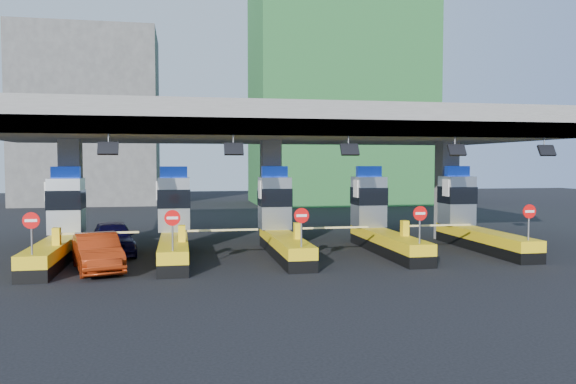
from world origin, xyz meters
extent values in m
plane|color=black|center=(0.00, 0.00, 0.00)|extent=(120.00, 120.00, 0.00)
cube|color=slate|center=(0.00, 3.00, 6.25)|extent=(28.00, 12.00, 1.50)
cube|color=#4C4C49|center=(0.00, -2.70, 5.85)|extent=(28.00, 0.60, 0.70)
cube|color=slate|center=(-10.00, 3.00, 2.75)|extent=(1.00, 1.00, 5.50)
cube|color=slate|center=(0.00, 3.00, 2.75)|extent=(1.00, 1.00, 5.50)
cube|color=slate|center=(10.00, 3.00, 2.75)|extent=(1.00, 1.00, 5.50)
cylinder|color=slate|center=(-7.50, -2.70, 5.25)|extent=(0.06, 0.06, 0.50)
cube|color=black|center=(-7.50, -2.90, 4.90)|extent=(0.80, 0.38, 0.54)
cylinder|color=slate|center=(-2.50, -2.70, 5.25)|extent=(0.06, 0.06, 0.50)
cube|color=black|center=(-2.50, -2.90, 4.90)|extent=(0.80, 0.38, 0.54)
cylinder|color=slate|center=(2.50, -2.70, 5.25)|extent=(0.06, 0.06, 0.50)
cube|color=black|center=(2.50, -2.90, 4.90)|extent=(0.80, 0.38, 0.54)
cylinder|color=slate|center=(7.50, -2.70, 5.25)|extent=(0.06, 0.06, 0.50)
cube|color=black|center=(7.50, -2.90, 4.90)|extent=(0.80, 0.38, 0.54)
cylinder|color=slate|center=(12.00, -2.70, 5.25)|extent=(0.06, 0.06, 0.50)
cube|color=black|center=(12.00, -2.90, 4.90)|extent=(0.80, 0.38, 0.54)
cube|color=black|center=(-10.00, -1.00, 0.25)|extent=(1.20, 8.00, 0.50)
cube|color=#E5B70C|center=(-10.00, -1.00, 0.75)|extent=(1.20, 8.00, 0.50)
cube|color=#9EA3A8|center=(-10.00, 1.80, 2.30)|extent=(1.50, 1.50, 2.60)
cube|color=black|center=(-10.00, 1.78, 2.60)|extent=(1.56, 1.56, 0.90)
cube|color=#0C2DBF|center=(-10.00, 1.80, 3.88)|extent=(1.30, 0.35, 0.55)
cube|color=white|center=(-10.80, 1.50, 3.00)|extent=(0.06, 0.70, 0.90)
cylinder|color=slate|center=(-10.00, -4.60, 1.65)|extent=(0.07, 0.07, 1.30)
cylinder|color=red|center=(-10.00, -4.63, 2.25)|extent=(0.60, 0.04, 0.60)
cube|color=white|center=(-10.00, -4.65, 2.25)|extent=(0.42, 0.02, 0.10)
cube|color=#E5B70C|center=(-9.65, -2.20, 1.35)|extent=(0.30, 0.35, 0.70)
cube|color=white|center=(-8.00, -2.20, 1.45)|extent=(3.20, 0.08, 0.08)
cube|color=black|center=(-5.00, -1.00, 0.25)|extent=(1.20, 8.00, 0.50)
cube|color=#E5B70C|center=(-5.00, -1.00, 0.75)|extent=(1.20, 8.00, 0.50)
cube|color=#9EA3A8|center=(-5.00, 1.80, 2.30)|extent=(1.50, 1.50, 2.60)
cube|color=black|center=(-5.00, 1.78, 2.60)|extent=(1.56, 1.56, 0.90)
cube|color=#0C2DBF|center=(-5.00, 1.80, 3.88)|extent=(1.30, 0.35, 0.55)
cube|color=white|center=(-5.80, 1.50, 3.00)|extent=(0.06, 0.70, 0.90)
cylinder|color=slate|center=(-5.00, -4.60, 1.65)|extent=(0.07, 0.07, 1.30)
cylinder|color=red|center=(-5.00, -4.63, 2.25)|extent=(0.60, 0.04, 0.60)
cube|color=white|center=(-5.00, -4.65, 2.25)|extent=(0.42, 0.02, 0.10)
cube|color=#E5B70C|center=(-4.65, -2.20, 1.35)|extent=(0.30, 0.35, 0.70)
cube|color=white|center=(-3.00, -2.20, 1.45)|extent=(3.20, 0.08, 0.08)
cube|color=black|center=(0.00, -1.00, 0.25)|extent=(1.20, 8.00, 0.50)
cube|color=#E5B70C|center=(0.00, -1.00, 0.75)|extent=(1.20, 8.00, 0.50)
cube|color=#9EA3A8|center=(0.00, 1.80, 2.30)|extent=(1.50, 1.50, 2.60)
cube|color=black|center=(0.00, 1.78, 2.60)|extent=(1.56, 1.56, 0.90)
cube|color=#0C2DBF|center=(0.00, 1.80, 3.88)|extent=(1.30, 0.35, 0.55)
cube|color=white|center=(-0.80, 1.50, 3.00)|extent=(0.06, 0.70, 0.90)
cylinder|color=slate|center=(0.00, -4.60, 1.65)|extent=(0.07, 0.07, 1.30)
cylinder|color=red|center=(0.00, -4.63, 2.25)|extent=(0.60, 0.04, 0.60)
cube|color=white|center=(0.00, -4.65, 2.25)|extent=(0.42, 0.02, 0.10)
cube|color=#E5B70C|center=(0.35, -2.20, 1.35)|extent=(0.30, 0.35, 0.70)
cube|color=white|center=(2.00, -2.20, 1.45)|extent=(3.20, 0.08, 0.08)
cube|color=black|center=(5.00, -1.00, 0.25)|extent=(1.20, 8.00, 0.50)
cube|color=#E5B70C|center=(5.00, -1.00, 0.75)|extent=(1.20, 8.00, 0.50)
cube|color=#9EA3A8|center=(5.00, 1.80, 2.30)|extent=(1.50, 1.50, 2.60)
cube|color=black|center=(5.00, 1.78, 2.60)|extent=(1.56, 1.56, 0.90)
cube|color=#0C2DBF|center=(5.00, 1.80, 3.88)|extent=(1.30, 0.35, 0.55)
cube|color=white|center=(4.20, 1.50, 3.00)|extent=(0.06, 0.70, 0.90)
cylinder|color=slate|center=(5.00, -4.60, 1.65)|extent=(0.07, 0.07, 1.30)
cylinder|color=red|center=(5.00, -4.63, 2.25)|extent=(0.60, 0.04, 0.60)
cube|color=white|center=(5.00, -4.65, 2.25)|extent=(0.42, 0.02, 0.10)
cube|color=#E5B70C|center=(5.35, -2.20, 1.35)|extent=(0.30, 0.35, 0.70)
cube|color=white|center=(7.00, -2.20, 1.45)|extent=(3.20, 0.08, 0.08)
cube|color=black|center=(10.00, -1.00, 0.25)|extent=(1.20, 8.00, 0.50)
cube|color=#E5B70C|center=(10.00, -1.00, 0.75)|extent=(1.20, 8.00, 0.50)
cube|color=#9EA3A8|center=(10.00, 1.80, 2.30)|extent=(1.50, 1.50, 2.60)
cube|color=black|center=(10.00, 1.78, 2.60)|extent=(1.56, 1.56, 0.90)
cube|color=#0C2DBF|center=(10.00, 1.80, 3.88)|extent=(1.30, 0.35, 0.55)
cube|color=white|center=(9.20, 1.50, 3.00)|extent=(0.06, 0.70, 0.90)
cylinder|color=slate|center=(10.00, -4.60, 1.65)|extent=(0.07, 0.07, 1.30)
cylinder|color=red|center=(10.00, -4.63, 2.25)|extent=(0.60, 0.04, 0.60)
cube|color=white|center=(10.00, -4.65, 2.25)|extent=(0.42, 0.02, 0.10)
cube|color=#E5B70C|center=(10.35, -2.20, 1.35)|extent=(0.30, 0.35, 0.70)
cube|color=white|center=(12.00, -2.20, 1.45)|extent=(3.20, 0.08, 0.08)
cube|color=#1E5926|center=(12.00, 32.00, 14.00)|extent=(18.00, 12.00, 28.00)
cube|color=#4C4C49|center=(-14.00, 36.00, 9.00)|extent=(14.00, 10.00, 18.00)
imported|color=black|center=(-7.85, 1.23, 0.80)|extent=(2.68, 4.95, 1.60)
imported|color=maroon|center=(-7.99, -2.84, 0.75)|extent=(2.71, 4.80, 1.50)
camera|label=1|loc=(-4.70, -26.18, 4.34)|focal=35.00mm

